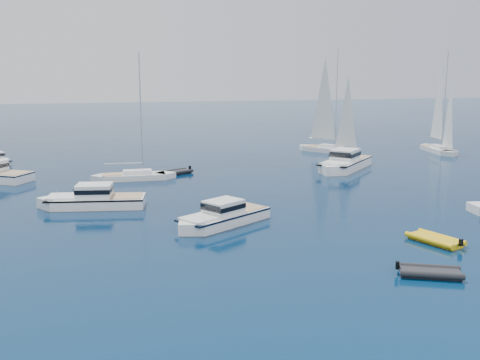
% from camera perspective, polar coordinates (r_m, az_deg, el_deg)
% --- Properties ---
extents(ground, '(400.00, 400.00, 0.00)m').
position_cam_1_polar(ground, '(27.01, 17.64, -14.54)').
color(ground, navy).
rests_on(ground, ground).
extents(motor_cruiser_left, '(9.20, 7.21, 2.39)m').
position_cam_1_polar(motor_cruiser_left, '(42.52, -1.89, -4.58)').
color(motor_cruiser_left, silver).
rests_on(motor_cruiser_left, ground).
extents(motor_cruiser_centre, '(10.19, 4.69, 2.58)m').
position_cam_1_polar(motor_cruiser_centre, '(49.55, -14.86, -2.70)').
color(motor_cruiser_centre, white).
rests_on(motor_cruiser_centre, ground).
extents(motor_cruiser_distant, '(10.78, 10.80, 3.07)m').
position_cam_1_polar(motor_cruiser_distant, '(67.74, 10.63, 1.10)').
color(motor_cruiser_distant, white).
rests_on(motor_cruiser_distant, ground).
extents(sailboat_centre, '(9.58, 2.76, 13.98)m').
position_cam_1_polar(sailboat_centre, '(61.22, -10.81, 0.05)').
color(sailboat_centre, silver).
rests_on(sailboat_centre, ground).
extents(sailboat_sails_r, '(8.35, 10.07, 15.38)m').
position_cam_1_polar(sailboat_sails_r, '(82.00, 9.06, 2.85)').
color(sailboat_sails_r, white).
rests_on(sailboat_sails_r, ground).
extents(sailboat_sails_far, '(4.34, 10.45, 14.91)m').
position_cam_1_polar(sailboat_sails_far, '(85.92, 19.66, 2.71)').
color(sailboat_sails_far, silver).
rests_on(sailboat_sails_far, ground).
extents(tender_yellow, '(3.30, 4.41, 0.95)m').
position_cam_1_polar(tender_yellow, '(40.33, 19.37, -6.08)').
color(tender_yellow, '#E7B50D').
rests_on(tender_yellow, ground).
extents(tender_grey_near, '(4.17, 3.39, 0.95)m').
position_cam_1_polar(tender_grey_near, '(33.92, 18.91, -9.28)').
color(tender_grey_near, black).
rests_on(tender_grey_near, ground).
extents(tender_grey_far, '(4.34, 3.53, 0.95)m').
position_cam_1_polar(tender_grey_far, '(63.85, -6.55, 0.62)').
color(tender_grey_far, black).
rests_on(tender_grey_far, ground).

